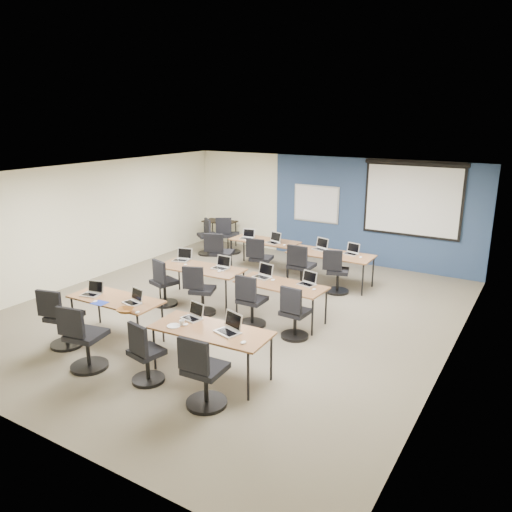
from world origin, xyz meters
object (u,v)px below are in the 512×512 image
Objects in this scene: laptop_0 at (92,291)px; task_chair_1 at (84,343)px; task_chair_5 at (200,294)px; task_chair_7 at (294,317)px; laptop_11 at (352,251)px; laptop_7 at (308,281)px; laptop_2 at (193,315)px; task_chair_3 at (203,377)px; task_chair_10 at (300,271)px; task_chair_4 at (163,286)px; laptop_10 at (321,247)px; laptop_4 at (182,258)px; task_chair_0 at (62,323)px; training_table_mid_right at (281,286)px; laptop_3 at (230,327)px; task_chair_9 at (260,262)px; whiteboard at (316,204)px; task_chair_6 at (251,305)px; training_table_front_left at (116,301)px; laptop_5 at (221,265)px; task_chair_8 at (220,258)px; laptop_6 at (264,274)px; training_table_back_left at (265,242)px; task_chair_2 at (145,358)px; task_chair_11 at (336,275)px; training_table_mid_left at (201,270)px; training_table_back_right at (330,255)px; laptop_1 at (134,300)px; spare_chair_a at (229,238)px; laptop_9 at (274,240)px; laptop_8 at (247,236)px; utility_table at (220,224)px; training_table_front_right at (211,332)px.

task_chair_1 reaches higher than laptop_0.
task_chair_5 is 2.05m from task_chair_7.
laptop_11 is (1.87, 3.13, 0.38)m from task_chair_5.
laptop_7 is 0.90m from task_chair_7.
laptop_2 is at bearing -96.57° from laptop_7.
task_chair_3 is 0.98× the size of task_chair_10.
task_chair_4 is 3.78m from laptop_10.
task_chair_0 is at bearing -106.29° from laptop_4.
task_chair_4 is at bearing -164.76° from training_table_mid_right.
task_chair_1 is at bearing -97.22° from laptop_11.
laptop_3 is 4.56m from task_chair_9.
task_chair_9 is (-0.27, -2.47, -1.03)m from whiteboard.
task_chair_6 is 2.68m from task_chair_9.
task_chair_9 is at bearing 63.21° from task_chair_0.
task_chair_4 is at bearing 165.44° from laptop_3.
training_table_mid_right is at bearing 29.72° from task_chair_4.
laptop_3 is at bearing -3.72° from training_table_front_left.
laptop_5 is 1.82m from task_chair_8.
laptop_6 is 2.06m from task_chair_9.
training_table_back_left is 1.22m from task_chair_8.
task_chair_2 is 0.97× the size of task_chair_11.
laptop_3 reaches higher than task_chair_11.
training_table_mid_left is 3.01m from training_table_back_right.
laptop_7 reaches higher than laptop_1.
task_chair_0 is 3.16× the size of laptop_5.
whiteboard is 1.26× the size of spare_chair_a.
whiteboard is 1.90m from laptop_9.
task_chair_6 is (-0.84, 2.55, -0.02)m from task_chair_3.
training_table_front_left is 4.75m from laptop_8.
laptop_8 is (-0.89, 2.40, -0.00)m from laptop_5.
laptop_5 is at bearing 173.76° from training_table_mid_right.
task_chair_9 is (0.82, 2.42, 0.01)m from task_chair_4.
training_table_back_left is 0.48m from laptop_8.
task_chair_10 is 4.35m from utility_table.
laptop_5 reaches higher than laptop_11.
task_chair_4 is at bearing -88.24° from laptop_9.
training_table_mid_left is 5.58× the size of laptop_5.
whiteboard reaches higher than task_chair_8.
task_chair_9 is 2.12m from laptop_11.
laptop_3 is 2.46m from laptop_7.
task_chair_1 is at bearing -115.12° from training_table_mid_right.
task_chair_11 is at bearing -2.68° from laptop_9.
laptop_8 is at bearing 152.33° from laptop_7.
training_table_front_left and training_table_front_right have the same top height.
task_chair_2 is 5.06m from task_chair_8.
task_chair_4 reaches higher than laptop_1.
task_chair_4 is 2.04m from task_chair_6.
task_chair_9 reaches higher than task_chair_11.
training_table_back_left is at bearing 87.02° from training_table_mid_left.
task_chair_6 is (-0.35, -0.50, -0.27)m from training_table_mid_right.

